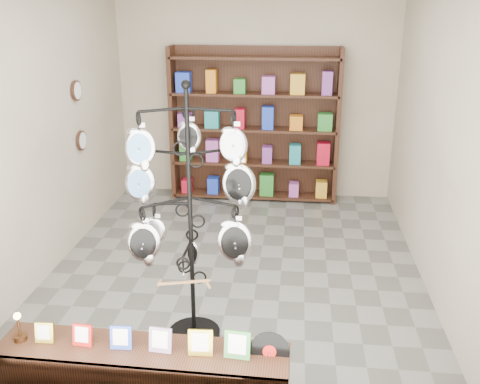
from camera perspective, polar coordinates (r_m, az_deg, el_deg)
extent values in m
plane|color=slate|center=(5.97, -0.43, -8.17)|extent=(5.00, 5.00, 0.00)
plane|color=#C0B39A|center=(7.87, 1.68, 10.30)|extent=(4.00, 0.00, 4.00)
plane|color=#C0B39A|center=(3.09, -5.90, -5.23)|extent=(4.00, 0.00, 4.00)
plane|color=#C0B39A|center=(5.99, -19.94, 6.09)|extent=(0.00, 5.00, 5.00)
plane|color=#C0B39A|center=(5.57, 20.52, 5.04)|extent=(0.00, 5.00, 5.00)
cylinder|color=black|center=(4.93, -4.90, -14.70)|extent=(0.53, 0.53, 0.03)
cylinder|color=black|center=(4.41, -5.31, -3.11)|extent=(0.04, 0.04, 2.18)
sphere|color=black|center=(4.11, -5.81, 11.34)|extent=(0.07, 0.07, 0.07)
ellipsoid|color=silver|center=(4.78, -5.07, -6.51)|extent=(0.12, 0.06, 0.23)
cube|color=#AF7449|center=(4.31, -6.01, -9.56)|extent=(0.41, 0.12, 0.04)
cube|color=black|center=(4.10, -10.25, -19.05)|extent=(2.07, 0.46, 0.51)
cube|color=gold|center=(4.15, -20.14, -13.92)|extent=(0.13, 0.05, 0.15)
cube|color=#AC130D|center=(4.03, -16.47, -14.43)|extent=(0.14, 0.05, 0.16)
cube|color=#263FA5|center=(3.94, -12.58, -14.92)|extent=(0.15, 0.06, 0.17)
cube|color=#E54C33|center=(3.85, -8.49, -15.35)|extent=(0.16, 0.06, 0.18)
cube|color=gold|center=(3.79, -4.24, -15.72)|extent=(0.17, 0.06, 0.19)
cube|color=#337233|center=(3.76, -0.29, -15.99)|extent=(0.18, 0.06, 0.20)
cylinder|color=black|center=(3.82, 3.16, -16.63)|extent=(0.28, 0.07, 0.28)
cylinder|color=#AC130D|center=(3.81, 3.16, -16.66)|extent=(0.09, 0.03, 0.09)
cylinder|color=#412512|center=(4.26, -22.37, -14.16)|extent=(0.09, 0.09, 0.04)
cylinder|color=#412512|center=(4.22, -22.52, -13.20)|extent=(0.02, 0.02, 0.13)
sphere|color=#FFBF59|center=(4.17, -22.69, -12.11)|extent=(0.05, 0.05, 0.05)
cube|color=black|center=(7.88, 1.61, 7.36)|extent=(2.40, 0.04, 2.20)
cube|color=black|center=(7.91, -7.10, 7.26)|extent=(0.06, 0.36, 2.20)
cube|color=black|center=(7.72, 10.34, 6.78)|extent=(0.06, 0.36, 2.20)
cube|color=black|center=(8.03, 1.45, -0.23)|extent=(2.36, 0.36, 0.04)
cube|color=black|center=(7.87, 1.48, 3.20)|extent=(2.36, 0.36, 0.03)
cube|color=black|center=(7.74, 1.51, 6.74)|extent=(2.36, 0.36, 0.04)
cube|color=black|center=(7.64, 1.55, 10.40)|extent=(2.36, 0.36, 0.04)
cube|color=black|center=(7.58, 1.58, 14.13)|extent=(2.36, 0.36, 0.04)
cylinder|color=black|center=(6.64, -17.06, 10.30)|extent=(0.03, 0.24, 0.24)
cylinder|color=black|center=(6.76, -16.55, 5.29)|extent=(0.03, 0.24, 0.24)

